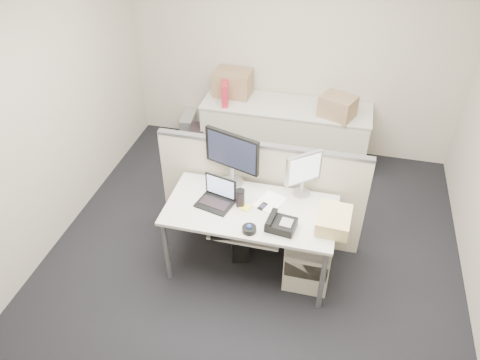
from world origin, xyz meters
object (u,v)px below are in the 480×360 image
(monitor_main, at_px, (232,159))
(desk_phone, at_px, (281,225))
(desk, at_px, (251,214))
(laptop, at_px, (214,194))

(monitor_main, distance_m, desk_phone, 0.78)
(monitor_main, height_order, desk_phone, monitor_main)
(desk, distance_m, monitor_main, 0.53)
(laptop, bearing_deg, monitor_main, 91.57)
(desk, xyz_separation_m, laptop, (-0.32, -0.02, 0.18))
(desk, bearing_deg, desk_phone, -30.96)
(desk, height_order, laptop, laptop)
(desk, height_order, monitor_main, monitor_main)
(laptop, xyz_separation_m, desk_phone, (0.62, -0.16, -0.08))
(monitor_main, relative_size, laptop, 1.77)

